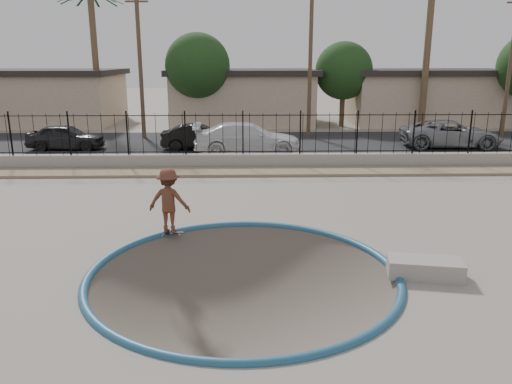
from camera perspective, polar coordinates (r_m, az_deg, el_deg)
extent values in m
cube|color=slate|center=(24.00, -1.47, 1.11)|extent=(120.00, 120.00, 2.20)
torus|color=#235272|center=(11.31, -1.42, -9.35)|extent=(7.04, 7.04, 0.20)
cube|color=#917B5F|center=(21.01, -1.48, 2.34)|extent=(42.00, 1.60, 0.11)
cube|color=gray|center=(22.04, -1.48, 3.59)|extent=(42.00, 0.45, 0.60)
cube|color=black|center=(21.96, -1.49, 4.66)|extent=(40.00, 0.04, 0.03)
cube|color=black|center=(21.73, -1.52, 8.76)|extent=(40.00, 0.04, 0.04)
cube|color=black|center=(28.68, -1.49, 5.68)|extent=(90.00, 8.00, 0.04)
cube|color=tan|center=(40.78, -23.43, 9.70)|extent=(11.00, 8.00, 3.50)
cube|color=#292421|center=(40.68, -23.72, 12.43)|extent=(11.60, 8.60, 0.40)
cube|color=tan|center=(37.91, -1.52, 10.60)|extent=(10.00, 8.00, 3.50)
cube|color=#292421|center=(37.81, -1.54, 13.54)|extent=(10.60, 8.60, 0.40)
cube|color=tan|center=(40.41, 19.08, 10.07)|extent=(12.00, 8.00, 3.50)
cube|color=#292421|center=(40.32, 19.32, 12.82)|extent=(12.60, 8.60, 0.40)
cylinder|color=brown|center=(36.69, -17.87, 14.06)|extent=(0.44, 0.44, 9.00)
cylinder|color=brown|center=(35.40, 18.97, 14.78)|extent=(0.44, 0.44, 10.00)
cylinder|color=#473323|center=(30.89, -13.12, 14.33)|extent=(0.24, 0.24, 9.00)
cube|color=#473323|center=(31.05, -13.50, 20.42)|extent=(1.30, 0.10, 0.10)
cylinder|color=#473323|center=(30.56, 6.23, 15.09)|extent=(0.24, 0.24, 9.50)
cylinder|color=#473323|center=(34.26, 27.10, 13.15)|extent=(0.24, 0.24, 9.00)
cylinder|color=#473323|center=(34.58, -6.57, 9.66)|extent=(0.34, 0.34, 3.00)
sphere|color=#143311|center=(34.44, -6.70, 14.14)|extent=(4.32, 4.32, 4.32)
cylinder|color=#473323|center=(36.14, 9.81, 9.57)|extent=(0.34, 0.34, 2.75)
sphere|color=#143311|center=(36.00, 9.99, 13.50)|extent=(3.96, 3.96, 3.96)
imported|color=brown|center=(13.59, -9.90, -1.37)|extent=(1.23, 0.84, 1.76)
cube|color=black|center=(13.85, -9.74, -4.66)|extent=(0.73, 0.31, 0.02)
cylinder|color=silver|center=(13.79, -10.71, -4.93)|extent=(0.05, 0.04, 0.05)
cylinder|color=silver|center=(13.91, -10.74, -4.75)|extent=(0.05, 0.04, 0.05)
cylinder|color=silver|center=(13.81, -8.73, -4.81)|extent=(0.05, 0.04, 0.05)
cylinder|color=silver|center=(13.93, -8.77, -4.63)|extent=(0.05, 0.04, 0.05)
cube|color=gray|center=(11.72, 18.74, -8.21)|extent=(1.70, 0.99, 0.40)
imported|color=black|center=(28.02, -20.92, 5.90)|extent=(3.95, 1.66, 1.33)
imported|color=black|center=(26.53, -6.51, 6.29)|extent=(4.03, 1.63, 1.30)
imported|color=white|center=(25.00, -0.97, 6.15)|extent=(5.42, 2.32, 1.56)
imported|color=gray|center=(28.83, 21.38, 6.21)|extent=(5.39, 2.78, 1.45)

